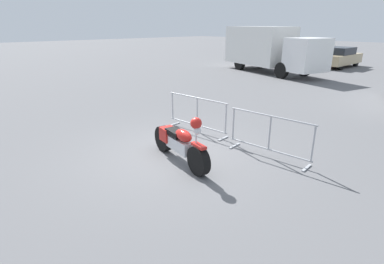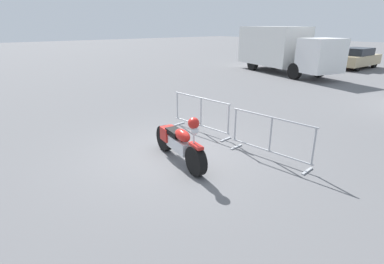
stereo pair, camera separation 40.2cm
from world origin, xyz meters
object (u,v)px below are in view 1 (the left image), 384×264
at_px(crowd_barrier_far, 269,136).
at_px(parked_car_green, 278,52).
at_px(motorcycle, 179,142).
at_px(box_truck, 268,48).
at_px(parked_car_red, 306,55).
at_px(pedestrian, 267,56).
at_px(crowd_barrier_near, 197,114).
at_px(parked_car_tan, 339,57).

height_order(crowd_barrier_far, parked_car_green, parked_car_green).
bearing_deg(motorcycle, box_truck, 126.26).
height_order(crowd_barrier_far, parked_car_red, parked_car_red).
relative_size(parked_car_green, parked_car_red, 0.97).
bearing_deg(pedestrian, parked_car_red, 121.22).
distance_m(motorcycle, crowd_barrier_near, 2.19).
xyz_separation_m(crowd_barrier_far, box_truck, (-8.22, 11.98, 1.08)).
bearing_deg(crowd_barrier_near, parked_car_red, 108.61).
distance_m(motorcycle, box_truck, 15.45).
bearing_deg(parked_car_green, crowd_barrier_far, -148.18).
relative_size(box_truck, parked_car_red, 1.85).
bearing_deg(crowd_barrier_far, crowd_barrier_near, 180.00).
distance_m(crowd_barrier_near, box_truck, 13.30).
relative_size(crowd_barrier_far, parked_car_tan, 0.50).
relative_size(motorcycle, parked_car_tan, 0.51).
bearing_deg(parked_car_green, box_truck, -153.48).
distance_m(box_truck, parked_car_green, 7.62).
bearing_deg(pedestrian, box_truck, -16.57).
height_order(box_truck, pedestrian, box_truck).
xyz_separation_m(parked_car_tan, pedestrian, (-3.48, -4.51, 0.16)).
bearing_deg(parked_car_green, parked_car_tan, -95.71).
bearing_deg(crowd_barrier_far, motorcycle, -125.48).
distance_m(box_truck, pedestrian, 2.16).
bearing_deg(parked_car_red, parked_car_tan, -94.49).
bearing_deg(box_truck, parked_car_green, 131.10).
relative_size(motorcycle, crowd_barrier_near, 1.02).
height_order(parked_car_green, pedestrian, pedestrian).
bearing_deg(motorcycle, parked_car_red, 119.78).
relative_size(parked_car_red, pedestrian, 2.57).
height_order(crowd_barrier_near, pedestrian, pedestrian).
bearing_deg(box_truck, pedestrian, 139.28).
distance_m(crowd_barrier_near, parked_car_green, 20.82).
distance_m(crowd_barrier_far, pedestrian, 16.57).
bearing_deg(box_truck, crowd_barrier_near, -49.94).
bearing_deg(pedestrian, parked_car_green, 152.25).
height_order(box_truck, parked_car_tan, box_truck).
bearing_deg(parked_car_tan, parked_car_red, 85.51).
height_order(crowd_barrier_near, parked_car_red, parked_car_red).
relative_size(crowd_barrier_near, parked_car_green, 0.52).
height_order(motorcycle, parked_car_red, parked_car_red).
distance_m(motorcycle, parked_car_red, 21.52).
distance_m(crowd_barrier_near, parked_car_red, 19.42).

